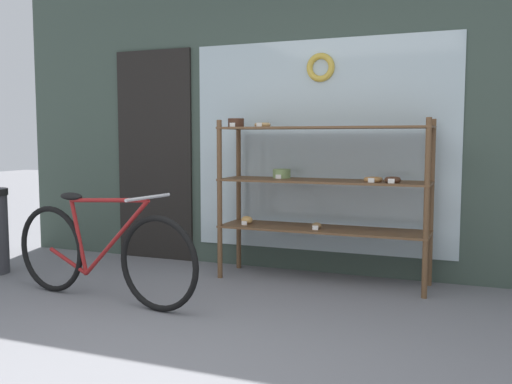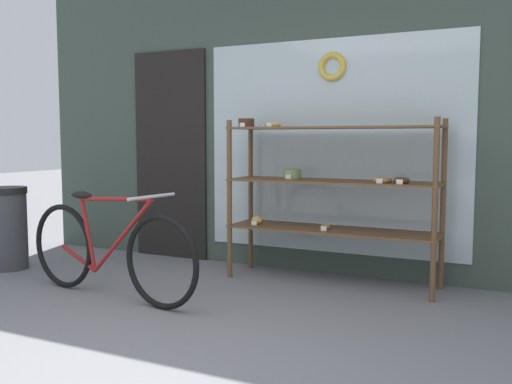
{
  "view_description": "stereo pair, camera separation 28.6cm",
  "coord_description": "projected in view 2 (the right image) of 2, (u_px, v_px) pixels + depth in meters",
  "views": [
    {
      "loc": [
        1.57,
        -2.27,
        1.23
      ],
      "look_at": [
        0.16,
        1.27,
        0.87
      ],
      "focal_mm": 40.0,
      "sensor_mm": 36.0,
      "label": 1
    },
    {
      "loc": [
        1.83,
        -2.15,
        1.23
      ],
      "look_at": [
        0.16,
        1.27,
        0.87
      ],
      "focal_mm": 40.0,
      "sensor_mm": 36.0,
      "label": 2
    }
  ],
  "objects": [
    {
      "name": "display_case",
      "position": [
        328.0,
        182.0,
        4.78
      ],
      "size": [
        1.78,
        0.46,
        1.4
      ],
      "color": "brown",
      "rests_on": "ground_plane"
    },
    {
      "name": "ground_plane",
      "position": [
        116.0,
        384.0,
        2.84
      ],
      "size": [
        30.0,
        30.0,
        0.0
      ],
      "primitive_type": "plane",
      "color": "slate"
    },
    {
      "name": "storefront_facade",
      "position": [
        309.0,
        89.0,
        5.17
      ],
      "size": [
        6.09,
        0.13,
        3.42
      ],
      "color": "#3D4C42",
      "rests_on": "ground_plane"
    },
    {
      "name": "bicycle",
      "position": [
        108.0,
        250.0,
        4.37
      ],
      "size": [
        1.77,
        0.46,
        0.82
      ],
      "rotation": [
        0.0,
        0.0,
        -0.13
      ],
      "color": "black",
      "rests_on": "ground_plane"
    },
    {
      "name": "trash_bin",
      "position": [
        9.0,
        225.0,
        5.33
      ],
      "size": [
        0.35,
        0.35,
        0.77
      ],
      "color": "#38383D",
      "rests_on": "ground_plane"
    }
  ]
}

